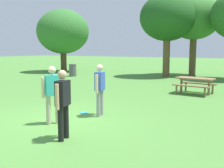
# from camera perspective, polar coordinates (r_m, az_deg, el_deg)

# --- Properties ---
(ground_plane) EXTENTS (120.00, 120.00, 0.00)m
(ground_plane) POSITION_cam_1_polar(r_m,az_deg,el_deg) (8.16, -11.16, -7.70)
(ground_plane) COLOR #4C8438
(person_thrower) EXTENTS (0.29, 0.60, 1.64)m
(person_thrower) POSITION_cam_1_polar(r_m,az_deg,el_deg) (8.44, -2.61, -0.53)
(person_thrower) COLOR gray
(person_thrower) RESTS_ON ground
(person_catcher) EXTENTS (0.29, 0.60, 1.64)m
(person_catcher) POSITION_cam_1_polar(r_m,az_deg,el_deg) (6.30, -10.40, -3.39)
(person_catcher) COLOR black
(person_catcher) RESTS_ON ground
(person_bystander) EXTENTS (0.39, 0.52, 1.64)m
(person_bystander) POSITION_cam_1_polar(r_m,az_deg,el_deg) (7.69, -12.53, -1.48)
(person_bystander) COLOR #B7AD93
(person_bystander) RESTS_ON ground
(frisbee) EXTENTS (0.27, 0.27, 0.03)m
(frisbee) POSITION_cam_1_polar(r_m,az_deg,el_deg) (8.98, -5.92, -6.11)
(frisbee) COLOR #2D9EDB
(frisbee) RESTS_ON ground
(picnic_table_near) EXTENTS (1.84, 1.60, 0.77)m
(picnic_table_near) POSITION_cam_1_polar(r_m,az_deg,el_deg) (13.24, 17.20, 0.39)
(picnic_table_near) COLOR olive
(picnic_table_near) RESTS_ON ground
(trash_can_further_along) EXTENTS (0.59, 0.59, 0.96)m
(trash_can_further_along) POSITION_cam_1_polar(r_m,az_deg,el_deg) (21.05, -8.36, 2.93)
(trash_can_further_along) COLOR #515156
(trash_can_further_along) RESTS_ON ground
(tree_tall_left) EXTENTS (4.75, 4.75, 5.71)m
(tree_tall_left) POSITION_cam_1_polar(r_m,az_deg,el_deg) (25.43, -10.38, 10.85)
(tree_tall_left) COLOR #4C3823
(tree_tall_left) RESTS_ON ground
(tree_broad_center) EXTENTS (4.14, 4.14, 6.22)m
(tree_broad_center) POSITION_cam_1_polar(r_m,az_deg,el_deg) (21.11, 11.68, 13.58)
(tree_broad_center) COLOR brown
(tree_broad_center) RESTS_ON ground
(tree_far_right) EXTENTS (4.15, 4.15, 6.37)m
(tree_far_right) POSITION_cam_1_polar(r_m,az_deg,el_deg) (22.60, 17.05, 13.35)
(tree_far_right) COLOR brown
(tree_far_right) RESTS_ON ground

